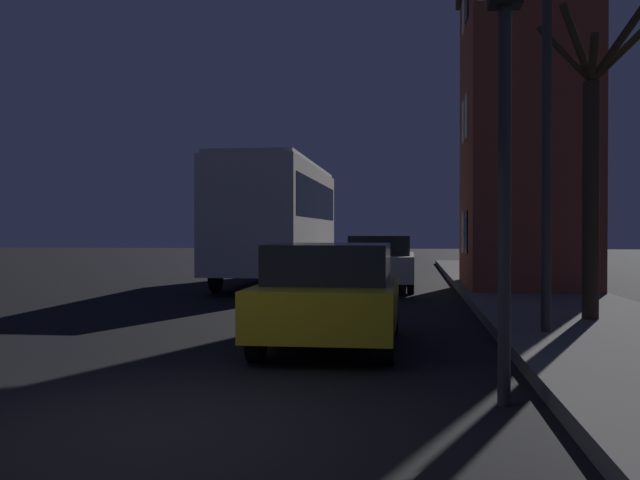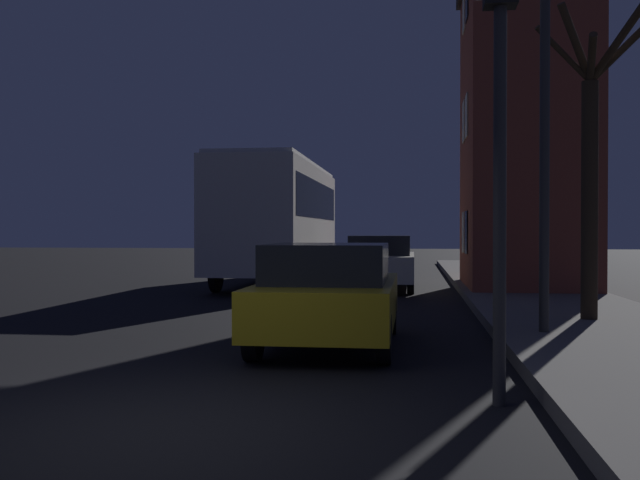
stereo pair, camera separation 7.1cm
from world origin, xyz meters
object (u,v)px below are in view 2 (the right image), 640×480
(car_near_lane, at_px, (329,293))
(bare_tree, at_px, (591,164))
(streetlamp, at_px, (506,47))
(car_mid_lane, at_px, (381,261))
(traffic_light, at_px, (497,51))
(bus, at_px, (279,213))

(car_near_lane, bearing_deg, bare_tree, 27.91)
(streetlamp, bearing_deg, bare_tree, 44.47)
(streetlamp, distance_m, car_mid_lane, 10.19)
(streetlamp, height_order, car_mid_lane, streetlamp)
(traffic_light, bearing_deg, streetlamp, 81.53)
(car_near_lane, xyz_separation_m, car_mid_lane, (0.28, 9.94, 0.03))
(car_near_lane, bearing_deg, car_mid_lane, 88.40)
(car_near_lane, relative_size, car_mid_lane, 0.84)
(streetlamp, height_order, bare_tree, streetlamp)
(streetlamp, bearing_deg, bus, 116.40)
(streetlamp, relative_size, car_mid_lane, 1.11)
(traffic_light, xyz_separation_m, bus, (-4.78, 14.50, -1.11))
(streetlamp, distance_m, traffic_light, 3.91)
(bus, bearing_deg, streetlamp, -63.60)
(bus, bearing_deg, car_mid_lane, -24.39)
(car_mid_lane, bearing_deg, car_near_lane, -91.60)
(car_mid_lane, bearing_deg, streetlamp, -76.80)
(bus, bearing_deg, traffic_light, -71.75)
(streetlamp, relative_size, car_near_lane, 1.33)
(bus, relative_size, car_mid_lane, 1.92)
(bare_tree, xyz_separation_m, bus, (-6.88, 9.25, -0.54))
(bus, distance_m, car_near_lane, 11.81)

